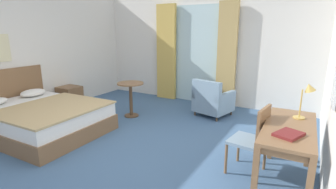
{
  "coord_description": "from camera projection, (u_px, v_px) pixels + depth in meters",
  "views": [
    {
      "loc": [
        2.54,
        -2.98,
        1.82
      ],
      "look_at": [
        0.64,
        0.34,
        0.86
      ],
      "focal_mm": 27.47,
      "sensor_mm": 36.0,
      "label": 1
    }
  ],
  "objects": [
    {
      "name": "closed_book",
      "position": [
        289.0,
        134.0,
        2.64
      ],
      "size": [
        0.31,
        0.35,
        0.03
      ],
      "primitive_type": "cube",
      "rotation": [
        0.0,
        0.0,
        -0.39
      ],
      "color": "maroon",
      "rests_on": "writing_desk"
    },
    {
      "name": "curtain_panel_right",
      "position": [
        227.0,
        56.0,
        6.04
      ],
      "size": [
        0.45,
        0.1,
        2.48
      ],
      "primitive_type": "cube",
      "color": "tan",
      "rests_on": "ground"
    },
    {
      "name": "desk_chair",
      "position": [
        254.0,
        137.0,
        3.25
      ],
      "size": [
        0.46,
        0.5,
        0.92
      ],
      "color": "gray",
      "rests_on": "ground"
    },
    {
      "name": "balcony_glass_door",
      "position": [
        196.0,
        55.0,
        6.53
      ],
      "size": [
        1.21,
        0.02,
        2.43
      ],
      "primitive_type": "cube",
      "color": "silver",
      "rests_on": "ground"
    },
    {
      "name": "bed",
      "position": [
        39.0,
        117.0,
        4.68
      ],
      "size": [
        2.24,
        1.73,
        1.08
      ],
      "color": "brown",
      "rests_on": "ground"
    },
    {
      "name": "desk_lamp",
      "position": [
        307.0,
        93.0,
        3.09
      ],
      "size": [
        0.21,
        0.17,
        0.46
      ],
      "color": "tan",
      "rests_on": "writing_desk"
    },
    {
      "name": "ground",
      "position": [
        124.0,
        148.0,
        4.18
      ],
      "size": [
        6.18,
        6.85,
        0.1
      ],
      "primitive_type": "cube",
      "color": "#426084"
    },
    {
      "name": "writing_desk",
      "position": [
        289.0,
        134.0,
        2.95
      ],
      "size": [
        0.57,
        1.37,
        0.77
      ],
      "color": "brown",
      "rests_on": "ground"
    },
    {
      "name": "nightstand",
      "position": [
        70.0,
        97.0,
        6.21
      ],
      "size": [
        0.47,
        0.46,
        0.51
      ],
      "color": "brown",
      "rests_on": "ground"
    },
    {
      "name": "curtain_panel_left",
      "position": [
        166.0,
        53.0,
        6.83
      ],
      "size": [
        0.54,
        0.1,
        2.48
      ],
      "primitive_type": "cube",
      "color": "tan",
      "rests_on": "ground"
    },
    {
      "name": "wall_left",
      "position": [
        11.0,
        53.0,
        5.2
      ],
      "size": [
        0.12,
        6.45,
        2.76
      ],
      "primitive_type": "cube",
      "color": "silver",
      "rests_on": "ground"
    },
    {
      "name": "wall_back",
      "position": [
        202.0,
        48.0,
        6.5
      ],
      "size": [
        5.78,
        0.12,
        2.76
      ],
      "primitive_type": "cube",
      "color": "silver",
      "rests_on": "ground"
    },
    {
      "name": "round_cafe_table",
      "position": [
        131.0,
        92.0,
        5.49
      ],
      "size": [
        0.56,
        0.56,
        0.74
      ],
      "color": "brown",
      "rests_on": "ground"
    },
    {
      "name": "armchair_by_window",
      "position": [
        212.0,
        101.0,
        5.57
      ],
      "size": [
        0.83,
        0.84,
        0.81
      ],
      "color": "gray",
      "rests_on": "ground"
    }
  ]
}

